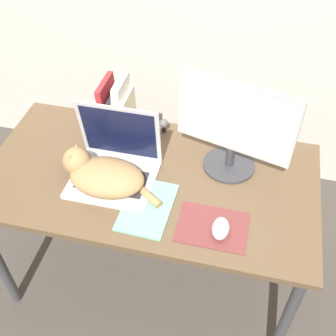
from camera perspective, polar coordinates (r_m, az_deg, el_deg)
name	(u,v)px	position (r m, az deg, el deg)	size (l,w,h in m)	color
ground_plane	(134,336)	(2.13, -4.60, -21.76)	(12.00, 12.00, 0.00)	#3D3833
desk	(149,189)	(1.76, -2.52, -2.80)	(1.35, 0.70, 0.73)	brown
laptop	(115,165)	(1.68, -7.17, 0.43)	(0.33, 0.28, 0.29)	#B7B7BC
cat	(102,174)	(1.64, -8.96, -0.84)	(0.42, 0.21, 0.14)	#99754C
external_monitor	(234,126)	(1.62, 8.99, 5.64)	(0.46, 0.21, 0.40)	#333338
mousepad	(213,227)	(1.54, 6.07, -7.93)	(0.26, 0.19, 0.00)	brown
computer_mouse	(221,228)	(1.51, 7.15, -8.09)	(0.06, 0.10, 0.04)	#99999E
book_row	(117,108)	(1.86, -6.86, 8.07)	(0.12, 0.17, 0.26)	maroon
notepad	(147,207)	(1.59, -2.82, -5.28)	(0.19, 0.28, 0.01)	#6BBC93
webcam	(164,124)	(1.88, -0.58, 5.93)	(0.04, 0.04, 0.07)	#232328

